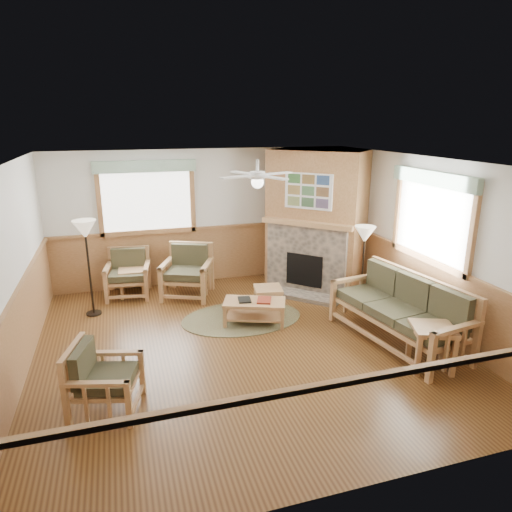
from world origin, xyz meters
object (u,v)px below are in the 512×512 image
object	(u,v)px
sofa	(398,311)
floor_lamp_left	(89,268)
armchair_left	(105,378)
footstool	(268,298)
armchair_back_left	(128,274)
floor_lamp_right	(362,269)
end_table_chairs	(132,282)
end_table_sofa	(431,347)
armchair_back_right	(187,272)
coffee_table	(255,312)

from	to	relation	value
sofa	floor_lamp_left	bearing A→B (deg)	-127.92
armchair_left	footstool	size ratio (longest dim) A/B	1.74
armchair_back_left	floor_lamp_right	world-z (taller)	floor_lamp_right
end_table_chairs	end_table_sofa	world-z (taller)	end_table_sofa
armchair_left	footstool	world-z (taller)	armchair_left
sofa	armchair_back_right	size ratio (longest dim) A/B	2.28
end_table_chairs	end_table_sofa	size ratio (longest dim) A/B	0.86
armchair_back_left	floor_lamp_right	xyz separation A→B (m)	(3.86, -1.95, 0.33)
armchair_back_left	end_table_sofa	bearing A→B (deg)	-37.50
floor_lamp_left	sofa	bearing A→B (deg)	-28.66
sofa	end_table_chairs	bearing A→B (deg)	-139.31
armchair_back_right	end_table_chairs	world-z (taller)	armchair_back_right
armchair_back_left	end_table_sofa	xyz separation A→B (m)	(3.80, -3.93, -0.14)
end_table_sofa	footstool	world-z (taller)	end_table_sofa
armchair_back_left	footstool	world-z (taller)	armchair_back_left
armchair_back_right	end_table_chairs	xyz separation A→B (m)	(-1.00, 0.35, -0.22)
sofa	armchair_back_left	size ratio (longest dim) A/B	2.49
armchair_left	end_table_chairs	xyz separation A→B (m)	(0.44, 3.63, -0.15)
armchair_back_left	coffee_table	distance (m)	2.72
footstool	floor_lamp_left	size ratio (longest dim) A/B	0.28
sofa	end_table_chairs	distance (m)	4.88
armchair_back_left	end_table_chairs	world-z (taller)	armchair_back_left
sofa	floor_lamp_right	world-z (taller)	floor_lamp_right
end_table_sofa	footstool	size ratio (longest dim) A/B	1.29
armchair_back_left	floor_lamp_right	size ratio (longest dim) A/B	0.57
coffee_table	armchair_back_left	bearing A→B (deg)	157.25
armchair_back_right	footstool	xyz separation A→B (m)	(1.27, -1.05, -0.28)
armchair_back_left	end_table_chairs	bearing A→B (deg)	8.45
armchair_left	floor_lamp_left	world-z (taller)	floor_lamp_left
floor_lamp_right	end_table_sofa	bearing A→B (deg)	-91.59
armchair_left	floor_lamp_right	distance (m)	4.57
floor_lamp_left	floor_lamp_right	xyz separation A→B (m)	(4.48, -1.23, -0.07)
end_table_sofa	floor_lamp_right	bearing A→B (deg)	88.41
end_table_chairs	floor_lamp_right	size ratio (longest dim) A/B	0.34
end_table_sofa	floor_lamp_right	distance (m)	2.04
armchair_left	coffee_table	size ratio (longest dim) A/B	0.82
end_table_chairs	sofa	bearing A→B (deg)	-40.05
armchair_back_left	armchair_left	world-z (taller)	armchair_back_left
sofa	floor_lamp_right	xyz separation A→B (m)	(0.06, 1.19, 0.26)
floor_lamp_left	armchair_left	bearing A→B (deg)	-85.07
footstool	floor_lamp_right	bearing A→B (deg)	-19.85
sofa	coffee_table	world-z (taller)	sofa
armchair_back_left	armchair_back_right	world-z (taller)	armchair_back_right
armchair_back_left	armchair_back_right	size ratio (longest dim) A/B	0.91
end_table_sofa	floor_lamp_left	bearing A→B (deg)	144.05
armchair_back_left	floor_lamp_left	xyz separation A→B (m)	(-0.63, -0.72, 0.40)
armchair_back_right	floor_lamp_right	size ratio (longest dim) A/B	0.63
coffee_table	floor_lamp_left	xyz separation A→B (m)	(-2.56, 1.18, 0.64)
armchair_back_right	end_table_sofa	world-z (taller)	armchair_back_right
sofa	armchair_left	size ratio (longest dim) A/B	2.67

